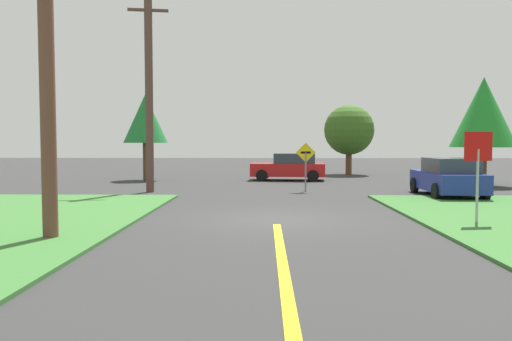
{
  "coord_description": "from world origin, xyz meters",
  "views": [
    {
      "loc": [
        -0.33,
        -14.41,
        2.23
      ],
      "look_at": [
        -0.66,
        3.99,
        1.21
      ],
      "focal_mm": 34.62,
      "sensor_mm": 36.0,
      "label": 1
    }
  ],
  "objects_px": {
    "oak_tree_left": "(145,119)",
    "utility_pole_near": "(47,68)",
    "pine_tree_center": "(483,113)",
    "direction_sign": "(306,161)",
    "oak_tree_right": "(349,130)",
    "stop_sign": "(478,159)",
    "car_on_crossroad": "(448,177)",
    "utility_pole_mid": "(149,92)",
    "car_approaching_junction": "(290,167)"
  },
  "relations": [
    {
      "from": "oak_tree_left",
      "to": "utility_pole_near",
      "type": "bearing_deg",
      "value": -83.06
    },
    {
      "from": "pine_tree_center",
      "to": "direction_sign",
      "type": "bearing_deg",
      "value": -161.26
    },
    {
      "from": "utility_pole_near",
      "to": "oak_tree_right",
      "type": "height_order",
      "value": "utility_pole_near"
    },
    {
      "from": "utility_pole_near",
      "to": "direction_sign",
      "type": "relative_size",
      "value": 3.39
    },
    {
      "from": "stop_sign",
      "to": "direction_sign",
      "type": "relative_size",
      "value": 1.13
    },
    {
      "from": "car_on_crossroad",
      "to": "direction_sign",
      "type": "distance_m",
      "value": 6.14
    },
    {
      "from": "utility_pole_near",
      "to": "utility_pole_mid",
      "type": "xyz_separation_m",
      "value": [
        -0.32,
        11.2,
        0.62
      ]
    },
    {
      "from": "stop_sign",
      "to": "utility_pole_mid",
      "type": "height_order",
      "value": "utility_pole_mid"
    },
    {
      "from": "oak_tree_left",
      "to": "stop_sign",
      "type": "bearing_deg",
      "value": -51.1
    },
    {
      "from": "stop_sign",
      "to": "oak_tree_left",
      "type": "bearing_deg",
      "value": -58.74
    },
    {
      "from": "stop_sign",
      "to": "oak_tree_right",
      "type": "distance_m",
      "value": 21.79
    },
    {
      "from": "car_approaching_junction",
      "to": "pine_tree_center",
      "type": "distance_m",
      "value": 10.95
    },
    {
      "from": "car_approaching_junction",
      "to": "oak_tree_right",
      "type": "height_order",
      "value": "oak_tree_right"
    },
    {
      "from": "utility_pole_near",
      "to": "pine_tree_center",
      "type": "bearing_deg",
      "value": 42.18
    },
    {
      "from": "car_on_crossroad",
      "to": "oak_tree_right",
      "type": "bearing_deg",
      "value": 7.56
    },
    {
      "from": "car_on_crossroad",
      "to": "direction_sign",
      "type": "height_order",
      "value": "direction_sign"
    },
    {
      "from": "oak_tree_left",
      "to": "car_approaching_junction",
      "type": "bearing_deg",
      "value": 1.12
    },
    {
      "from": "oak_tree_right",
      "to": "stop_sign",
      "type": "bearing_deg",
      "value": -90.51
    },
    {
      "from": "car_approaching_junction",
      "to": "utility_pole_near",
      "type": "xyz_separation_m",
      "value": [
        -6.42,
        -18.51,
        3.11
      ]
    },
    {
      "from": "oak_tree_left",
      "to": "car_on_crossroad",
      "type": "bearing_deg",
      "value": -30.77
    },
    {
      "from": "utility_pole_mid",
      "to": "oak_tree_left",
      "type": "bearing_deg",
      "value": 105.01
    },
    {
      "from": "direction_sign",
      "to": "stop_sign",
      "type": "bearing_deg",
      "value": -67.02
    },
    {
      "from": "utility_pole_mid",
      "to": "direction_sign",
      "type": "relative_size",
      "value": 3.94
    },
    {
      "from": "stop_sign",
      "to": "utility_pole_mid",
      "type": "xyz_separation_m",
      "value": [
        -11.02,
        8.88,
        2.73
      ]
    },
    {
      "from": "pine_tree_center",
      "to": "car_approaching_junction",
      "type": "bearing_deg",
      "value": 158.88
    },
    {
      "from": "car_approaching_junction",
      "to": "oak_tree_right",
      "type": "relative_size",
      "value": 0.92
    },
    {
      "from": "utility_pole_near",
      "to": "utility_pole_mid",
      "type": "distance_m",
      "value": 11.22
    },
    {
      "from": "car_on_crossroad",
      "to": "oak_tree_right",
      "type": "distance_m",
      "value": 14.82
    },
    {
      "from": "car_on_crossroad",
      "to": "direction_sign",
      "type": "relative_size",
      "value": 1.97
    },
    {
      "from": "stop_sign",
      "to": "car_approaching_junction",
      "type": "distance_m",
      "value": 16.78
    },
    {
      "from": "stop_sign",
      "to": "car_on_crossroad",
      "type": "height_order",
      "value": "stop_sign"
    },
    {
      "from": "utility_pole_near",
      "to": "oak_tree_right",
      "type": "relative_size",
      "value": 1.55
    },
    {
      "from": "car_on_crossroad",
      "to": "utility_pole_near",
      "type": "distance_m",
      "value": 16.08
    },
    {
      "from": "utility_pole_near",
      "to": "oak_tree_left",
      "type": "bearing_deg",
      "value": 96.94
    },
    {
      "from": "utility_pole_near",
      "to": "pine_tree_center",
      "type": "relative_size",
      "value": 1.35
    },
    {
      "from": "stop_sign",
      "to": "car_approaching_junction",
      "type": "bearing_deg",
      "value": -82.83
    },
    {
      "from": "utility_pole_near",
      "to": "oak_tree_left",
      "type": "relative_size",
      "value": 1.49
    },
    {
      "from": "oak_tree_right",
      "to": "pine_tree_center",
      "type": "bearing_deg",
      "value": -60.21
    },
    {
      "from": "car_approaching_junction",
      "to": "utility_pole_mid",
      "type": "height_order",
      "value": "utility_pole_mid"
    },
    {
      "from": "oak_tree_left",
      "to": "pine_tree_center",
      "type": "distance_m",
      "value": 18.83
    },
    {
      "from": "car_approaching_junction",
      "to": "oak_tree_left",
      "type": "xyz_separation_m",
      "value": [
        -8.65,
        -0.17,
        2.86
      ]
    },
    {
      "from": "car_approaching_junction",
      "to": "oak_tree_right",
      "type": "xyz_separation_m",
      "value": [
        4.48,
        5.55,
        2.35
      ]
    },
    {
      "from": "stop_sign",
      "to": "pine_tree_center",
      "type": "distance_m",
      "value": 13.73
    },
    {
      "from": "utility_pole_near",
      "to": "stop_sign",
      "type": "bearing_deg",
      "value": 12.21
    },
    {
      "from": "car_approaching_junction",
      "to": "utility_pole_near",
      "type": "height_order",
      "value": "utility_pole_near"
    },
    {
      "from": "direction_sign",
      "to": "pine_tree_center",
      "type": "distance_m",
      "value": 10.26
    },
    {
      "from": "car_on_crossroad",
      "to": "utility_pole_near",
      "type": "bearing_deg",
      "value": 128.1
    },
    {
      "from": "stop_sign",
      "to": "car_on_crossroad",
      "type": "bearing_deg",
      "value": -112.21
    },
    {
      "from": "direction_sign",
      "to": "oak_tree_right",
      "type": "bearing_deg",
      "value": 71.91
    },
    {
      "from": "car_on_crossroad",
      "to": "car_approaching_junction",
      "type": "distance_m",
      "value": 10.89
    }
  ]
}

